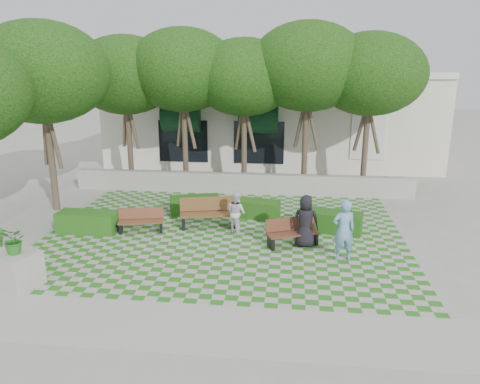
# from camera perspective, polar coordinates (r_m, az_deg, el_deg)

# --- Properties ---
(ground) EXTENTS (90.00, 90.00, 0.00)m
(ground) POSITION_cam_1_polar(r_m,az_deg,el_deg) (15.08, -2.55, -6.62)
(ground) COLOR gray
(ground) RESTS_ON ground
(lawn) EXTENTS (12.00, 12.00, 0.00)m
(lawn) POSITION_cam_1_polar(r_m,az_deg,el_deg) (16.00, -1.99, -5.24)
(lawn) COLOR #2B721E
(lawn) RESTS_ON ground
(sidewalk_south) EXTENTS (16.00, 2.00, 0.01)m
(sidewalk_south) POSITION_cam_1_polar(r_m,az_deg,el_deg) (10.97, -6.51, -15.97)
(sidewalk_south) COLOR #9E9B93
(sidewalk_south) RESTS_ON ground
(sidewalk_west) EXTENTS (2.00, 12.00, 0.01)m
(sidewalk_west) POSITION_cam_1_polar(r_m,az_deg,el_deg) (18.44, -24.77, -3.85)
(sidewalk_west) COLOR #9E9B93
(sidewalk_west) RESTS_ON ground
(retaining_wall) EXTENTS (15.00, 0.36, 0.90)m
(retaining_wall) POSITION_cam_1_polar(r_m,az_deg,el_deg) (20.77, 0.09, 1.06)
(retaining_wall) COLOR #9E9B93
(retaining_wall) RESTS_ON ground
(bench_east) EXTENTS (1.76, 1.18, 0.88)m
(bench_east) POSITION_cam_1_polar(r_m,az_deg,el_deg) (15.11, 6.37, -4.94)
(bench_east) COLOR #512B1B
(bench_east) RESTS_ON ground
(bench_mid) EXTENTS (2.08, 1.09, 1.04)m
(bench_mid) POSITION_cam_1_polar(r_m,az_deg,el_deg) (16.65, -3.91, -2.60)
(bench_mid) COLOR brown
(bench_mid) RESTS_ON ground
(bench_west) EXTENTS (1.61, 0.85, 0.81)m
(bench_west) POSITION_cam_1_polar(r_m,az_deg,el_deg) (16.54, -11.98, -3.46)
(bench_west) COLOR brown
(bench_west) RESTS_ON ground
(hedge_east) EXTENTS (2.16, 1.26, 0.71)m
(hedge_east) POSITION_cam_1_polar(r_m,az_deg,el_deg) (16.52, 11.12, -3.56)
(hedge_east) COLOR #1A4612
(hedge_east) RESTS_ON ground
(hedge_midright) EXTENTS (1.99, 1.09, 0.66)m
(hedge_midright) POSITION_cam_1_polar(r_m,az_deg,el_deg) (17.67, 1.74, -2.05)
(hedge_midright) COLOR #1E4B14
(hedge_midright) RESTS_ON ground
(hedge_midleft) EXTENTS (2.03, 1.28, 0.66)m
(hedge_midleft) POSITION_cam_1_polar(r_m,az_deg,el_deg) (18.22, -5.52, -1.56)
(hedge_midleft) COLOR #1A4813
(hedge_midleft) RESTS_ON ground
(hedge_west) EXTENTS (2.05, 0.85, 0.71)m
(hedge_west) POSITION_cam_1_polar(r_m,az_deg,el_deg) (17.01, -18.07, -3.49)
(hedge_west) COLOR #1F5316
(hedge_west) RESTS_ON ground
(planter_front) EXTENTS (1.19, 1.19, 1.66)m
(planter_front) POSITION_cam_1_polar(r_m,az_deg,el_deg) (13.60, -25.51, -7.77)
(planter_front) COLOR #9E9B93
(planter_front) RESTS_ON ground
(planter_back) EXTENTS (0.93, 0.93, 1.49)m
(planter_back) POSITION_cam_1_polar(r_m,az_deg,el_deg) (14.39, -27.00, -7.45)
(planter_back) COLOR #9E9B93
(planter_back) RESTS_ON ground
(person_blue) EXTENTS (0.76, 0.58, 1.87)m
(person_blue) POSITION_cam_1_polar(r_m,az_deg,el_deg) (14.10, 12.52, -4.58)
(person_blue) COLOR #6A98C2
(person_blue) RESTS_ON ground
(person_dark) EXTENTS (0.85, 0.57, 1.70)m
(person_dark) POSITION_cam_1_polar(r_m,az_deg,el_deg) (14.91, 7.99, -3.55)
(person_dark) COLOR black
(person_dark) RESTS_ON ground
(person_white) EXTENTS (0.91, 0.90, 1.48)m
(person_white) POSITION_cam_1_polar(r_m,az_deg,el_deg) (15.94, -0.42, -2.51)
(person_white) COLOR silver
(person_white) RESTS_ON ground
(tree_row) EXTENTS (17.70, 13.40, 7.41)m
(tree_row) POSITION_cam_1_polar(r_m,az_deg,el_deg) (20.13, -5.42, 14.15)
(tree_row) COLOR #47382B
(tree_row) RESTS_ON ground
(building) EXTENTS (18.00, 8.92, 5.15)m
(building) POSITION_cam_1_polar(r_m,az_deg,el_deg) (28.05, 3.83, 9.22)
(building) COLOR silver
(building) RESTS_ON ground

